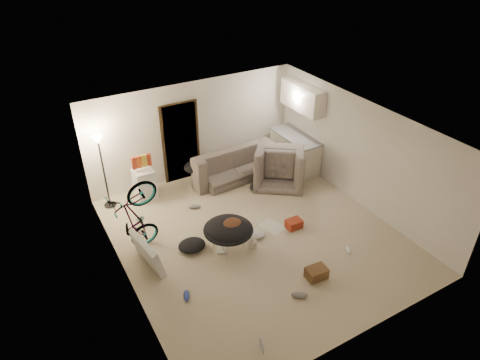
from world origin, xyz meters
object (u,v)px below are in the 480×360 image
drink_case_b (294,224)px  juicer (253,244)px  armchair (279,166)px  drink_case_a (316,273)px  floor_lamp (101,157)px  saucer_chair (228,233)px  tv_box (147,253)px  kitchen_counter (294,152)px  bicycle (138,233)px  mini_fridge (144,184)px  sofa (229,165)px

drink_case_b → juicer: 1.13m
armchair → drink_case_a: armchair is taller
floor_lamp → drink_case_b: size_ratio=5.37×
saucer_chair → drink_case_a: saucer_chair is taller
tv_box → drink_case_a: (2.64, -1.87, -0.21)m
floor_lamp → kitchen_counter: floor_lamp is taller
drink_case_b → armchair: bearing=65.9°
bicycle → drink_case_b: bicycle is taller
kitchen_counter → tv_box: (-4.73, -1.75, -0.12)m
kitchen_counter → juicer: size_ratio=6.17×
bicycle → mini_fridge: 1.95m
mini_fridge → drink_case_b: mini_fridge is taller
floor_lamp → bicycle: size_ratio=1.05×
sofa → drink_case_a: 4.09m
mini_fridge → juicer: size_ratio=3.14×
juicer → bicycle: bearing=152.6°
bicycle → juicer: bicycle is taller
floor_lamp → bicycle: (0.10, -1.90, -0.86)m
kitchen_counter → tv_box: 5.05m
floor_lamp → kitchen_counter: size_ratio=1.21×
saucer_chair → mini_fridge: bearing=107.4°
kitchen_counter → bicycle: (-4.73, -1.25, 0.01)m
kitchen_counter → bicycle: bicycle is taller
bicycle → drink_case_b: size_ratio=5.10×
bicycle → drink_case_a: bearing=-135.3°
kitchen_counter → armchair: (-0.71, -0.34, -0.05)m
drink_case_a → armchair: bearing=71.1°
sofa → drink_case_a: sofa is taller
mini_fridge → bicycle: bearing=-115.1°
drink_case_b → sofa: bearing=94.8°
armchair → saucer_chair: bearing=72.4°
drink_case_a → tv_box: bearing=148.6°
tv_box → juicer: size_ratio=3.95×
saucer_chair → sofa: bearing=61.2°
drink_case_a → juicer: 1.45m
bicycle → drink_case_a: bicycle is taller
mini_fridge → tv_box: (-0.75, -2.30, -0.06)m
armchair → tv_box: size_ratio=1.25×
armchair → mini_fridge: (-3.27, 0.89, -0.01)m
kitchen_counter → saucer_chair: 3.79m
kitchen_counter → mini_fridge: bearing=172.1°
juicer → armchair: bearing=44.8°
bicycle → mini_fridge: bearing=-25.9°
bicycle → saucer_chair: 1.80m
sofa → saucer_chair: size_ratio=2.22×
sofa → mini_fridge: (-2.24, 0.10, 0.06)m
mini_fridge → sofa: bearing=-5.1°
mini_fridge → saucer_chair: size_ratio=0.76×
kitchen_counter → mini_fridge: (-3.98, 0.55, -0.06)m
armchair → bicycle: 4.12m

